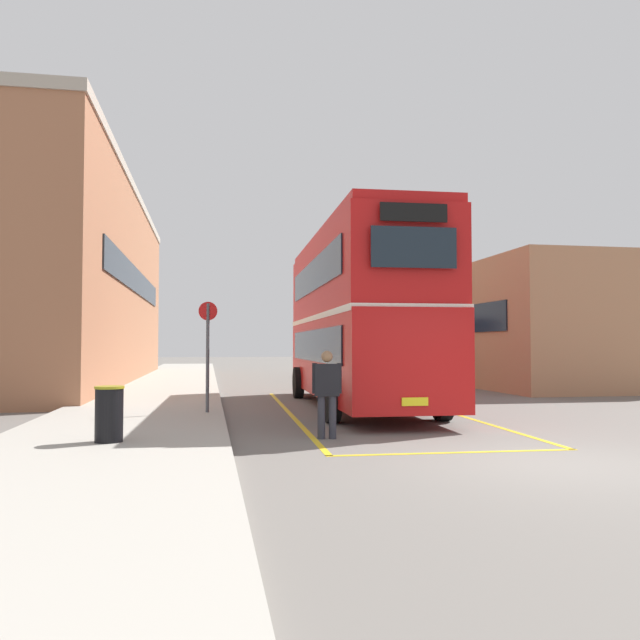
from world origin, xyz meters
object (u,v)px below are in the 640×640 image
litter_bin (109,414)px  single_deck_bus (378,346)px  pedestrian_boarding (327,388)px  double_decker_bus (357,316)px  bus_stop_sign (208,345)px

litter_bin → single_deck_bus: bearing=64.1°
single_deck_bus → pedestrian_boarding: 21.80m
single_deck_bus → litter_bin: bearing=-115.9°
double_decker_bus → pedestrian_boarding: bearing=-108.9°
pedestrian_boarding → bus_stop_sign: size_ratio=0.62×
double_decker_bus → single_deck_bus: 15.98m
litter_bin → bus_stop_sign: bus_stop_sign is taller
double_decker_bus → single_deck_bus: (4.76, 15.23, -0.87)m
litter_bin → bus_stop_sign: (1.57, 4.33, 1.11)m
single_deck_bus → litter_bin: single_deck_bus is taller
single_deck_bus → litter_bin: 23.81m
single_deck_bus → bus_stop_sign: (-8.82, -17.07, 0.06)m
bus_stop_sign → litter_bin: bearing=-109.9°
single_deck_bus → pedestrian_boarding: single_deck_bus is taller
single_deck_bus → bus_stop_sign: size_ratio=3.68×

